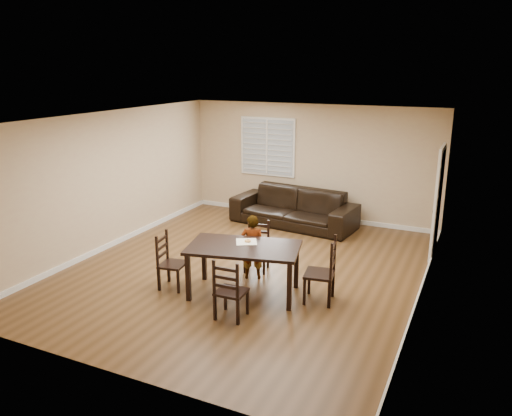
# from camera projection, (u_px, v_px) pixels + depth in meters

# --- Properties ---
(ground) EXTENTS (7.00, 7.00, 0.00)m
(ground) POSITION_uv_depth(u_px,v_px,m) (246.00, 269.00, 8.99)
(ground) COLOR brown
(ground) RESTS_ON ground
(room) EXTENTS (6.04, 7.04, 2.72)m
(room) POSITION_uv_depth(u_px,v_px,m) (252.00, 169.00, 8.63)
(room) COLOR #C8B387
(room) RESTS_ON ground
(dining_table) EXTENTS (1.91, 1.34, 0.81)m
(dining_table) POSITION_uv_depth(u_px,v_px,m) (244.00, 251.00, 7.82)
(dining_table) COLOR black
(dining_table) RESTS_ON ground
(chair_near) EXTENTS (0.47, 0.45, 0.90)m
(chair_near) POSITION_uv_depth(u_px,v_px,m) (258.00, 247.00, 8.93)
(chair_near) COLOR black
(chair_near) RESTS_ON ground
(chair_far) EXTENTS (0.43, 0.40, 0.93)m
(chair_far) POSITION_uv_depth(u_px,v_px,m) (228.00, 294.00, 7.06)
(chair_far) COLOR black
(chair_far) RESTS_ON ground
(chair_left) EXTENTS (0.45, 0.48, 0.93)m
(chair_left) POSITION_uv_depth(u_px,v_px,m) (166.00, 262.00, 8.17)
(chair_left) COLOR black
(chair_left) RESTS_ON ground
(chair_right) EXTENTS (0.50, 0.53, 1.04)m
(chair_right) POSITION_uv_depth(u_px,v_px,m) (328.00, 273.00, 7.62)
(chair_right) COLOR black
(chair_right) RESTS_ON ground
(child) EXTENTS (0.49, 0.42, 1.13)m
(child) POSITION_uv_depth(u_px,v_px,m) (252.00, 247.00, 8.46)
(child) COLOR gray
(child) RESTS_ON ground
(napkin) EXTENTS (0.44, 0.44, 0.00)m
(napkin) POSITION_uv_depth(u_px,v_px,m) (246.00, 242.00, 7.98)
(napkin) COLOR silver
(napkin) RESTS_ON dining_table
(donut) EXTENTS (0.10, 0.10, 0.04)m
(donut) POSITION_uv_depth(u_px,v_px,m) (248.00, 241.00, 7.97)
(donut) COLOR #D8964D
(donut) RESTS_ON napkin
(sofa) EXTENTS (2.94, 1.42, 0.83)m
(sofa) POSITION_uv_depth(u_px,v_px,m) (294.00, 208.00, 11.37)
(sofa) COLOR black
(sofa) RESTS_ON ground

